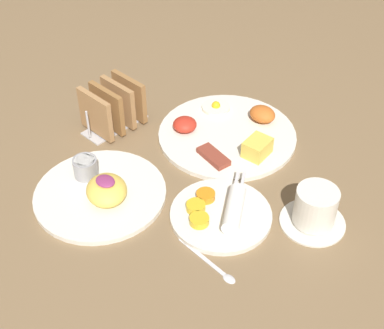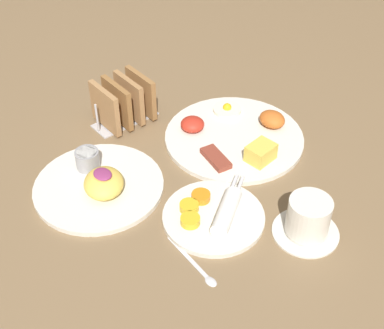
{
  "view_description": "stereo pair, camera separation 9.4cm",
  "coord_description": "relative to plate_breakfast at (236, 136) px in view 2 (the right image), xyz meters",
  "views": [
    {
      "loc": [
        0.6,
        -0.55,
        0.72
      ],
      "look_at": [
        0.05,
        0.03,
        0.03
      ],
      "focal_mm": 50.0,
      "sensor_mm": 36.0,
      "label": 1
    },
    {
      "loc": [
        0.67,
        -0.48,
        0.72
      ],
      "look_at": [
        0.05,
        0.03,
        0.03
      ],
      "focal_mm": 50.0,
      "sensor_mm": 36.0,
      "label": 2
    }
  ],
  "objects": [
    {
      "name": "plate_breakfast",
      "position": [
        0.0,
        0.0,
        0.0
      ],
      "size": [
        0.3,
        0.3,
        0.05
      ],
      "color": "silver",
      "rests_on": "ground_plane"
    },
    {
      "name": "plate_condiments",
      "position": [
        0.15,
        -0.19,
        0.0
      ],
      "size": [
        0.19,
        0.2,
        0.04
      ],
      "color": "silver",
      "rests_on": "ground_plane"
    },
    {
      "name": "toast_rack",
      "position": [
        -0.21,
        -0.15,
        0.04
      ],
      "size": [
        0.1,
        0.15,
        0.1
      ],
      "color": "#B7B7BC",
      "rests_on": "ground_plane"
    },
    {
      "name": "teaspoon",
      "position": [
        0.22,
        -0.29,
        -0.01
      ],
      "size": [
        0.13,
        0.02,
        0.01
      ],
      "color": "silver",
      "rests_on": "ground_plane"
    },
    {
      "name": "coffee_cup",
      "position": [
        0.28,
        -0.09,
        0.03
      ],
      "size": [
        0.12,
        0.12,
        0.08
      ],
      "color": "silver",
      "rests_on": "ground_plane"
    },
    {
      "name": "ground_plane",
      "position": [
        -0.02,
        -0.18,
        -0.01
      ],
      "size": [
        3.0,
        3.0,
        0.0
      ],
      "primitive_type": "plane",
      "color": "brown"
    },
    {
      "name": "plate_foreground",
      "position": [
        -0.06,
        -0.31,
        0.0
      ],
      "size": [
        0.25,
        0.25,
        0.06
      ],
      "color": "silver",
      "rests_on": "ground_plane"
    }
  ]
}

